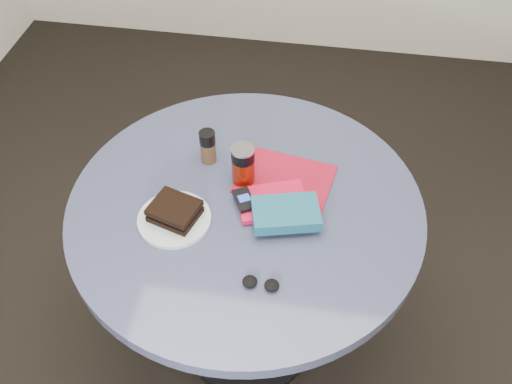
% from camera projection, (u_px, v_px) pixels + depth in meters
% --- Properties ---
extents(ground, '(4.00, 4.00, 0.00)m').
position_uv_depth(ground, '(248.00, 335.00, 2.15)').
color(ground, black).
rests_on(ground, ground).
extents(table, '(1.00, 1.00, 0.75)m').
position_uv_depth(table, '(246.00, 239.00, 1.72)').
color(table, black).
rests_on(table, ground).
extents(plate, '(0.26, 0.26, 0.01)m').
position_uv_depth(plate, '(174.00, 219.00, 1.55)').
color(plate, silver).
rests_on(plate, table).
extents(sandwich, '(0.15, 0.14, 0.04)m').
position_uv_depth(sandwich, '(175.00, 211.00, 1.53)').
color(sandwich, black).
rests_on(sandwich, plate).
extents(soda_can, '(0.08, 0.08, 0.13)m').
position_uv_depth(soda_can, '(243.00, 165.00, 1.61)').
color(soda_can, maroon).
rests_on(soda_can, table).
extents(pepper_grinder, '(0.06, 0.06, 0.11)m').
position_uv_depth(pepper_grinder, '(208.00, 146.00, 1.67)').
color(pepper_grinder, '#45301D').
rests_on(pepper_grinder, table).
extents(magazine, '(0.30, 0.24, 0.00)m').
position_uv_depth(magazine, '(285.00, 179.00, 1.66)').
color(magazine, maroon).
rests_on(magazine, table).
extents(red_book, '(0.22, 0.19, 0.02)m').
position_uv_depth(red_book, '(272.00, 201.00, 1.58)').
color(red_book, '#BF0F34').
rests_on(red_book, magazine).
extents(novel, '(0.20, 0.16, 0.03)m').
position_uv_depth(novel, '(286.00, 213.00, 1.52)').
color(novel, navy).
rests_on(novel, red_book).
extents(mp3_player, '(0.08, 0.09, 0.01)m').
position_uv_depth(mp3_player, '(244.00, 200.00, 1.57)').
color(mp3_player, black).
rests_on(mp3_player, red_book).
extents(headphones, '(0.09, 0.04, 0.02)m').
position_uv_depth(headphones, '(261.00, 283.00, 1.40)').
color(headphones, black).
rests_on(headphones, table).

